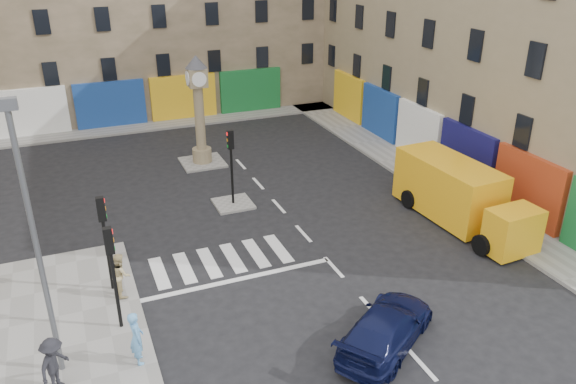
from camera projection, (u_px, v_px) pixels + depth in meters
ground at (345, 280)px, 21.45m from camera, size 120.00×120.00×0.00m
sidewalk_right at (398, 160)px, 32.85m from camera, size 2.60×30.00×0.15m
sidewalk_far at (145, 126)px, 38.74m from camera, size 32.00×2.40×0.15m
island_near at (233, 204)px, 27.47m from camera, size 1.80×1.80×0.12m
island_far at (203, 162)px, 32.53m from camera, size 2.40×2.40×0.12m
building_right at (505, 14)px, 31.74m from camera, size 10.00×30.00×16.00m
traffic_light_left_near at (112, 262)px, 17.67m from camera, size 0.28×0.22×3.70m
traffic_light_left_far at (104, 229)px, 19.69m from camera, size 0.28×0.22×3.70m
traffic_light_island at (231, 155)px, 26.43m from camera, size 0.28×0.22×3.70m
lamp_post at (34, 232)px, 14.94m from camera, size 0.50×0.25×8.30m
clock_pillar at (199, 104)px, 31.08m from camera, size 1.20×1.20×6.10m
navy_sedan at (386, 328)px, 17.79m from camera, size 4.83×4.18×1.33m
yellow_van at (459, 195)px, 25.40m from camera, size 2.83×7.49×2.69m
pedestrian_blue at (137, 338)px, 16.78m from camera, size 0.48×0.68×1.78m
pedestrian_tan at (120, 274)px, 20.04m from camera, size 0.74×0.89×1.66m
pedestrian_dark at (54, 364)px, 15.78m from camera, size 1.17×1.27×1.71m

